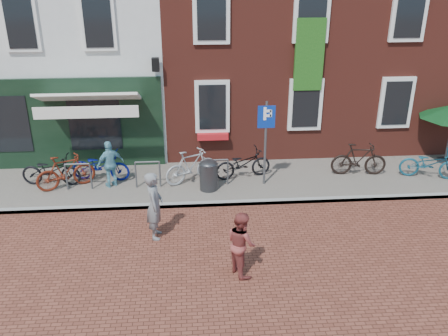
{
  "coord_description": "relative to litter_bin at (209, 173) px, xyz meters",
  "views": [
    {
      "loc": [
        -0.25,
        -11.73,
        6.31
      ],
      "look_at": [
        0.65,
        0.0,
        1.16
      ],
      "focal_mm": 38.45,
      "sensor_mm": 36.0,
      "label": 1
    }
  ],
  "objects": [
    {
      "name": "woman",
      "position": [
        -1.41,
        -2.34,
        0.26
      ],
      "size": [
        0.41,
        0.63,
        1.72
      ],
      "primitive_type": "imported",
      "rotation": [
        0.0,
        0.0,
        1.56
      ],
      "color": "slate",
      "rests_on": "ground"
    },
    {
      "name": "bicycle_6",
      "position": [
        6.79,
        0.31,
        -0.04
      ],
      "size": [
        1.86,
        1.09,
        0.93
      ],
      "primitive_type": "imported",
      "rotation": [
        0.0,
        0.0,
        1.28
      ],
      "color": "navy",
      "rests_on": "sidewalk"
    },
    {
      "name": "bicycle_2",
      "position": [
        -3.23,
        0.9,
        -0.04
      ],
      "size": [
        1.83,
        0.87,
        0.93
      ],
      "primitive_type": "imported",
      "rotation": [
        0.0,
        0.0,
        1.42
      ],
      "color": "#060D61",
      "rests_on": "sidewalk"
    },
    {
      "name": "boy",
      "position": [
        0.52,
        -3.97,
        0.13
      ],
      "size": [
        0.79,
        0.87,
        1.46
      ],
      "primitive_type": "imported",
      "rotation": [
        0.0,
        0.0,
        1.97
      ],
      "color": "brown",
      "rests_on": "ground"
    },
    {
      "name": "sidewalk",
      "position": [
        0.73,
        0.58,
        -0.55
      ],
      "size": [
        24.0,
        3.0,
        0.1
      ],
      "primitive_type": "cube",
      "color": "slate",
      "rests_on": "ground"
    },
    {
      "name": "building_stucco",
      "position": [
        -5.27,
        6.08,
        3.9
      ],
      "size": [
        8.0,
        8.0,
        9.0
      ],
      "primitive_type": "cube",
      "color": "silver",
      "rests_on": "ground"
    },
    {
      "name": "bicycle_5",
      "position": [
        4.69,
        0.68,
        0.01
      ],
      "size": [
        1.75,
        0.64,
        1.03
      ],
      "primitive_type": "imported",
      "rotation": [
        0.0,
        0.0,
        1.48
      ],
      "color": "black",
      "rests_on": "sidewalk"
    },
    {
      "name": "ground",
      "position": [
        -0.27,
        -0.92,
        -0.6
      ],
      "size": [
        80.0,
        80.0,
        0.0
      ],
      "primitive_type": "plane",
      "color": "brown"
    },
    {
      "name": "litter_bin",
      "position": [
        0.0,
        0.0,
        0.0
      ],
      "size": [
        0.53,
        0.53,
        0.98
      ],
      "color": "#343437",
      "rests_on": "sidewalk"
    },
    {
      "name": "bicycle_4",
      "position": [
        1.09,
        0.74,
        -0.04
      ],
      "size": [
        1.86,
        1.01,
        0.93
      ],
      "primitive_type": "imported",
      "rotation": [
        0.0,
        0.0,
        1.81
      ],
      "color": "black",
      "rests_on": "sidewalk"
    },
    {
      "name": "bicycle_0",
      "position": [
        -4.64,
        0.67,
        -0.04
      ],
      "size": [
        1.82,
        0.8,
        0.93
      ],
      "primitive_type": "imported",
      "rotation": [
        0.0,
        0.0,
        1.46
      ],
      "color": "black",
      "rests_on": "sidewalk"
    },
    {
      "name": "bicycle_3",
      "position": [
        -0.5,
        0.55,
        0.01
      ],
      "size": [
        1.74,
        1.23,
        1.03
      ],
      "primitive_type": "imported",
      "rotation": [
        0.0,
        0.0,
        2.06
      ],
      "color": "#9E9EA0",
      "rests_on": "sidewalk"
    },
    {
      "name": "cafe_person",
      "position": [
        -2.85,
        0.44,
        0.2
      ],
      "size": [
        0.89,
        0.73,
        1.41
      ],
      "primitive_type": "imported",
      "rotation": [
        0.0,
        0.0,
        3.7
      ],
      "color": "#64A7B9",
      "rests_on": "sidewalk"
    },
    {
      "name": "bicycle_1",
      "position": [
        -4.16,
        0.42,
        0.01
      ],
      "size": [
        1.75,
        1.16,
        1.03
      ],
      "primitive_type": "imported",
      "rotation": [
        0.0,
        0.0,
        2.0
      ],
      "color": "maroon",
      "rests_on": "sidewalk"
    },
    {
      "name": "parking_sign",
      "position": [
        1.67,
        0.25,
        1.19
      ],
      "size": [
        0.5,
        0.07,
        2.55
      ],
      "color": "#4C4C4F",
      "rests_on": "sidewalk"
    }
  ]
}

